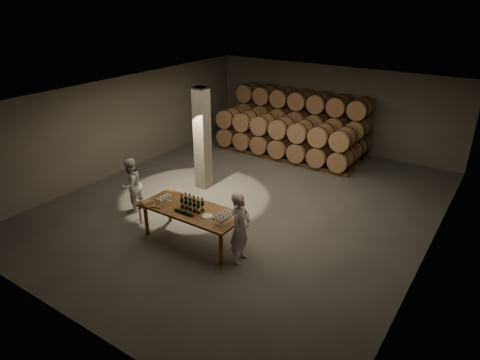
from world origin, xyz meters
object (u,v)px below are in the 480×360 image
Objects in this scene: plate at (207,216)px; stool at (141,206)px; person_man at (240,228)px; person_woman at (131,185)px; notebook_near at (157,206)px; tasting_table at (192,213)px; bottle_cluster at (192,204)px.

plate reaches higher than stool.
person_woman is at bearing 79.54° from person_man.
tasting_table is at bearing 8.60° from notebook_near.
notebook_near is at bearing -167.52° from plate.
bottle_cluster is at bearing 171.20° from plate.
tasting_table is at bearing 0.02° from stool.
person_woman reaches higher than notebook_near.
stool is at bearing 83.57° from person_man.
tasting_table is 1.83m from stool.
stool is at bearing 142.98° from notebook_near.
person_man reaches higher than bottle_cluster.
bottle_cluster is 2.32× the size of notebook_near.
stool is (-1.81, -0.00, -0.58)m from bottle_cluster.
notebook_near is at bearing -20.64° from stool.
bottle_cluster reaches higher than notebook_near.
plate is 2.38m from stool.
bottle_cluster is 0.54m from plate.
stool is at bearing -179.91° from bottle_cluster.
plate is 0.17× the size of person_woman.
person_man is (2.26, 0.32, -0.05)m from notebook_near.
tasting_table is 0.55m from plate.
bottle_cluster is 0.90m from notebook_near.
bottle_cluster is at bearing 0.09° from stool.
stool is 0.31× the size of person_man.
plate is at bearing 78.20° from person_woman.
notebook_near is (-1.34, -0.30, 0.01)m from plate.
tasting_table is 4.80× the size of stool.
person_woman reaches higher than stool.
person_man is at bearing -2.15° from tasting_table.
notebook_near is 0.48× the size of stool.
stool is at bearing 178.08° from plate.
plate is 0.49× the size of stool.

